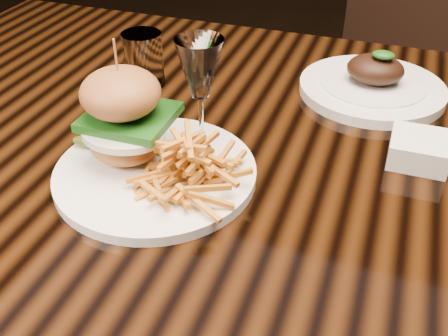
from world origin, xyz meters
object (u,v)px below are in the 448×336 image
(wine_glass, at_px, (200,73))
(chair_far, at_px, (391,59))
(far_dish, at_px, (373,85))
(dining_table, at_px, (282,182))
(burger_plate, at_px, (151,146))

(wine_glass, relative_size, chair_far, 0.19)
(far_dish, relative_size, chair_far, 0.27)
(dining_table, relative_size, wine_glass, 8.89)
(wine_glass, relative_size, far_dish, 0.70)
(dining_table, height_order, wine_glass, wine_glass)
(dining_table, height_order, chair_far, chair_far)
(burger_plate, distance_m, wine_glass, 0.12)
(dining_table, xyz_separation_m, burger_plate, (-0.15, -0.15, 0.13))
(dining_table, bearing_deg, far_dish, 63.30)
(wine_glass, bearing_deg, far_dish, 52.70)
(dining_table, height_order, burger_plate, burger_plate)
(burger_plate, xyz_separation_m, chair_far, (0.27, 1.03, -0.26))
(far_dish, bearing_deg, chair_far, 88.68)
(burger_plate, xyz_separation_m, wine_glass, (0.04, 0.07, 0.08))
(burger_plate, bearing_deg, wine_glass, 71.18)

